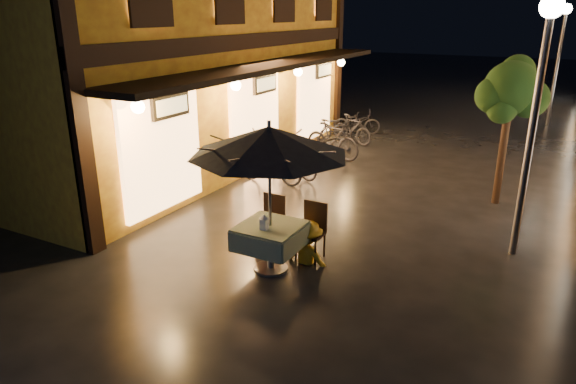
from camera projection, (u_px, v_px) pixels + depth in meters
The scene contains 19 objects.
ground at pixel (307, 262), 8.61m from camera, with size 90.00×90.00×0.00m, color black.
west_building at pixel (178, 22), 13.23m from camera, with size 5.90×11.40×7.40m.
street_tree at pixel (512, 92), 10.48m from camera, with size 1.43×1.20×3.15m.
streetlamp_near at pixel (540, 84), 7.97m from camera, with size 0.36×0.36×4.23m.
streetlamp_far at pixel (561, 43), 17.95m from camera, with size 0.36×0.36×4.23m.
cafe_table at pixel (270, 236), 8.19m from camera, with size 0.99×0.99×0.78m.
patio_umbrella at pixel (269, 141), 7.67m from camera, with size 2.47×2.47×2.46m.
cafe_chair_left at pixel (272, 219), 9.00m from camera, with size 0.42×0.42×0.97m.
cafe_chair_right at pixel (313, 228), 8.64m from camera, with size 0.42×0.42×0.97m.
table_lantern at pixel (264, 221), 7.92m from camera, with size 0.16×0.16×0.25m.
person_orange at pixel (268, 216), 8.73m from camera, with size 0.67×0.52×1.38m, color orange.
person_yellow at pixel (308, 223), 8.44m from camera, with size 0.90×0.52×1.39m, color gold.
bicycle_0 at pixel (271, 165), 12.46m from camera, with size 0.60×1.72×0.90m, color black.
bicycle_1 at pixel (294, 160), 12.83m from camera, with size 0.43×1.51×0.91m, color black.
bicycle_2 at pixel (309, 149), 14.14m from camera, with size 0.53×1.53×0.80m, color black.
bicycle_3 at pixel (333, 139), 14.54m from camera, with size 0.51×1.81×1.09m, color black.
bicycle_4 at pixel (341, 128), 16.32m from camera, with size 0.64×1.83×0.96m, color black.
bicycle_5 at pixel (352, 129), 16.19m from camera, with size 0.43×1.52×0.91m, color black.
bicycle_6 at pixel (357, 122), 17.47m from camera, with size 0.55×1.57×0.82m, color #212129.
Camera 1 is at (3.34, -6.96, 3.98)m, focal length 32.00 mm.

